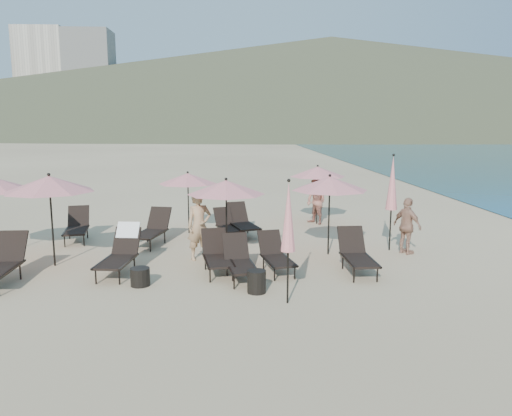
{
  "coord_description": "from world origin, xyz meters",
  "views": [
    {
      "loc": [
        -0.53,
        -11.05,
        3.59
      ],
      "look_at": [
        0.16,
        3.5,
        1.1
      ],
      "focal_mm": 35.0,
      "sensor_mm": 36.0,
      "label": 1
    }
  ],
  "objects_px": {
    "lounger_1": "(121,251)",
    "side_table_1": "(257,282)",
    "beachgoer_a": "(199,226)",
    "beachgoer_c": "(407,226)",
    "lounger_5": "(357,253)",
    "umbrella_open_0": "(49,184)",
    "lounger_7": "(152,229)",
    "umbrella_open_3": "(188,179)",
    "umbrella_open_1": "(226,187)",
    "umbrella_open_2": "(330,184)",
    "lounger_2": "(217,254)",
    "lounger_9": "(242,221)",
    "side_table_0": "(140,277)",
    "beachgoer_b": "(316,202)",
    "lounger_3": "(239,260)",
    "lounger_6": "(77,226)",
    "umbrella_open_4": "(318,172)",
    "lounger_0": "(1,262)",
    "lounger_8": "(228,225)",
    "umbrella_closed_1": "(392,184)",
    "lounger_4": "(276,255)",
    "umbrella_closed_0": "(288,218)"
  },
  "relations": [
    {
      "from": "lounger_2",
      "to": "umbrella_open_1",
      "type": "bearing_deg",
      "value": 69.51
    },
    {
      "from": "umbrella_open_1",
      "to": "umbrella_open_4",
      "type": "height_order",
      "value": "umbrella_open_1"
    },
    {
      "from": "lounger_6",
      "to": "side_table_1",
      "type": "bearing_deg",
      "value": -54.07
    },
    {
      "from": "beachgoer_a",
      "to": "lounger_8",
      "type": "bearing_deg",
      "value": 52.89
    },
    {
      "from": "umbrella_open_1",
      "to": "lounger_8",
      "type": "bearing_deg",
      "value": 89.91
    },
    {
      "from": "lounger_0",
      "to": "beachgoer_c",
      "type": "height_order",
      "value": "beachgoer_c"
    },
    {
      "from": "lounger_6",
      "to": "umbrella_open_2",
      "type": "bearing_deg",
      "value": -25.4
    },
    {
      "from": "umbrella_open_2",
      "to": "umbrella_closed_1",
      "type": "distance_m",
      "value": 1.87
    },
    {
      "from": "lounger_0",
      "to": "umbrella_open_3",
      "type": "xyz_separation_m",
      "value": [
        3.77,
        5.08,
        1.31
      ]
    },
    {
      "from": "side_table_1",
      "to": "beachgoer_a",
      "type": "height_order",
      "value": "beachgoer_a"
    },
    {
      "from": "lounger_4",
      "to": "beachgoer_c",
      "type": "bearing_deg",
      "value": 9.93
    },
    {
      "from": "lounger_3",
      "to": "umbrella_closed_0",
      "type": "height_order",
      "value": "umbrella_closed_0"
    },
    {
      "from": "lounger_1",
      "to": "lounger_2",
      "type": "distance_m",
      "value": 2.33
    },
    {
      "from": "umbrella_open_1",
      "to": "umbrella_open_2",
      "type": "bearing_deg",
      "value": 8.69
    },
    {
      "from": "lounger_2",
      "to": "beachgoer_c",
      "type": "distance_m",
      "value": 5.42
    },
    {
      "from": "lounger_9",
      "to": "side_table_0",
      "type": "relative_size",
      "value": 4.25
    },
    {
      "from": "lounger_8",
      "to": "lounger_5",
      "type": "bearing_deg",
      "value": -69.61
    },
    {
      "from": "umbrella_open_0",
      "to": "lounger_8",
      "type": "bearing_deg",
      "value": 34.55
    },
    {
      "from": "umbrella_open_1",
      "to": "beachgoer_c",
      "type": "xyz_separation_m",
      "value": [
        4.98,
        0.39,
        -1.15
      ]
    },
    {
      "from": "umbrella_closed_1",
      "to": "beachgoer_a",
      "type": "xyz_separation_m",
      "value": [
        -5.35,
        -0.71,
        -1.01
      ]
    },
    {
      "from": "beachgoer_a",
      "to": "beachgoer_c",
      "type": "xyz_separation_m",
      "value": [
        5.7,
        0.31,
        -0.12
      ]
    },
    {
      "from": "lounger_0",
      "to": "side_table_1",
      "type": "distance_m",
      "value": 5.79
    },
    {
      "from": "lounger_3",
      "to": "lounger_6",
      "type": "xyz_separation_m",
      "value": [
        -4.95,
        4.03,
        0.02
      ]
    },
    {
      "from": "lounger_2",
      "to": "lounger_5",
      "type": "relative_size",
      "value": 0.99
    },
    {
      "from": "umbrella_open_0",
      "to": "side_table_1",
      "type": "relative_size",
      "value": 4.84
    },
    {
      "from": "lounger_1",
      "to": "beachgoer_b",
      "type": "distance_m",
      "value": 8.04
    },
    {
      "from": "lounger_2",
      "to": "umbrella_open_1",
      "type": "relative_size",
      "value": 0.79
    },
    {
      "from": "lounger_0",
      "to": "lounger_1",
      "type": "distance_m",
      "value": 2.61
    },
    {
      "from": "umbrella_closed_1",
      "to": "beachgoer_a",
      "type": "distance_m",
      "value": 5.49
    },
    {
      "from": "lounger_4",
      "to": "umbrella_open_4",
      "type": "distance_m",
      "value": 6.27
    },
    {
      "from": "lounger_1",
      "to": "umbrella_open_1",
      "type": "relative_size",
      "value": 0.85
    },
    {
      "from": "lounger_7",
      "to": "umbrella_open_3",
      "type": "bearing_deg",
      "value": 71.88
    },
    {
      "from": "lounger_6",
      "to": "beachgoer_b",
      "type": "xyz_separation_m",
      "value": [
        7.79,
        2.21,
        0.35
      ]
    },
    {
      "from": "lounger_0",
      "to": "beachgoer_a",
      "type": "bearing_deg",
      "value": 21.77
    },
    {
      "from": "umbrella_open_1",
      "to": "umbrella_open_2",
      "type": "distance_m",
      "value": 2.83
    },
    {
      "from": "lounger_0",
      "to": "lounger_5",
      "type": "xyz_separation_m",
      "value": [
        8.22,
        0.5,
        -0.03
      ]
    },
    {
      "from": "lounger_8",
      "to": "umbrella_closed_0",
      "type": "height_order",
      "value": "umbrella_closed_0"
    },
    {
      "from": "lounger_5",
      "to": "umbrella_closed_0",
      "type": "height_order",
      "value": "umbrella_closed_0"
    },
    {
      "from": "lounger_1",
      "to": "beachgoer_c",
      "type": "bearing_deg",
      "value": 17.59
    },
    {
      "from": "lounger_2",
      "to": "beachgoer_b",
      "type": "xyz_separation_m",
      "value": [
        3.38,
        5.74,
        0.37
      ]
    },
    {
      "from": "lounger_0",
      "to": "umbrella_open_3",
      "type": "height_order",
      "value": "umbrella_open_3"
    },
    {
      "from": "lounger_3",
      "to": "lounger_4",
      "type": "xyz_separation_m",
      "value": [
        0.89,
        0.5,
        -0.02
      ]
    },
    {
      "from": "lounger_5",
      "to": "beachgoer_c",
      "type": "height_order",
      "value": "beachgoer_c"
    },
    {
      "from": "umbrella_open_2",
      "to": "beachgoer_b",
      "type": "bearing_deg",
      "value": 85.12
    },
    {
      "from": "lounger_5",
      "to": "umbrella_open_0",
      "type": "distance_m",
      "value": 7.77
    },
    {
      "from": "lounger_1",
      "to": "umbrella_open_0",
      "type": "distance_m",
      "value": 2.49
    },
    {
      "from": "umbrella_open_0",
      "to": "beachgoer_a",
      "type": "height_order",
      "value": "umbrella_open_0"
    },
    {
      "from": "lounger_1",
      "to": "side_table_1",
      "type": "relative_size",
      "value": 3.79
    },
    {
      "from": "lounger_1",
      "to": "beachgoer_b",
      "type": "bearing_deg",
      "value": 51.73
    },
    {
      "from": "lounger_0",
      "to": "lounger_7",
      "type": "distance_m",
      "value": 4.54
    }
  ]
}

